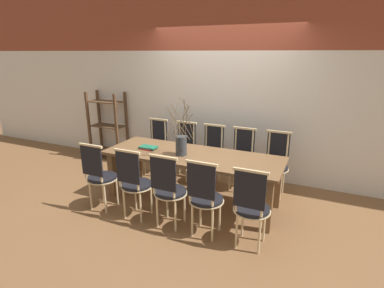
% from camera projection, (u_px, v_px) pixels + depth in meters
% --- Properties ---
extents(ground_plane, '(16.00, 16.00, 0.00)m').
position_uv_depth(ground_plane, '(192.00, 201.00, 4.40)').
color(ground_plane, brown).
extents(wall_rear, '(12.00, 0.06, 3.20)m').
position_uv_depth(wall_rear, '(223.00, 83.00, 5.01)').
color(wall_rear, silver).
rests_on(wall_rear, ground_plane).
extents(dining_table, '(2.51, 0.88, 0.72)m').
position_uv_depth(dining_table, '(192.00, 160.00, 4.21)').
color(dining_table, brown).
rests_on(dining_table, ground_plane).
extents(chair_near_leftend, '(0.41, 0.41, 0.97)m').
position_uv_depth(chair_near_leftend, '(99.00, 174.00, 4.02)').
color(chair_near_leftend, black).
rests_on(chair_near_leftend, ground_plane).
extents(chair_near_left, '(0.41, 0.41, 0.97)m').
position_uv_depth(chair_near_left, '(134.00, 181.00, 3.80)').
color(chair_near_left, black).
rests_on(chair_near_left, ground_plane).
extents(chair_near_center, '(0.41, 0.41, 0.97)m').
position_uv_depth(chair_near_center, '(169.00, 188.00, 3.60)').
color(chair_near_center, black).
rests_on(chair_near_center, ground_plane).
extents(chair_near_right, '(0.41, 0.41, 0.97)m').
position_uv_depth(chair_near_right, '(205.00, 196.00, 3.41)').
color(chair_near_right, black).
rests_on(chair_near_right, ground_plane).
extents(chair_near_rightend, '(0.41, 0.41, 0.97)m').
position_uv_depth(chair_near_rightend, '(251.00, 205.00, 3.20)').
color(chair_near_rightend, black).
rests_on(chair_near_rightend, ground_plane).
extents(chair_far_leftend, '(0.41, 0.41, 0.97)m').
position_uv_depth(chair_far_leftend, '(156.00, 145.00, 5.29)').
color(chair_far_leftend, black).
rests_on(chair_far_leftend, ground_plane).
extents(chair_far_left, '(0.41, 0.41, 0.97)m').
position_uv_depth(chair_far_left, '(184.00, 149.00, 5.07)').
color(chair_far_left, black).
rests_on(chair_far_left, ground_plane).
extents(chair_far_center, '(0.41, 0.41, 0.97)m').
position_uv_depth(chair_far_center, '(211.00, 153.00, 4.87)').
color(chair_far_center, black).
rests_on(chair_far_center, ground_plane).
extents(chair_far_right, '(0.41, 0.41, 0.97)m').
position_uv_depth(chair_far_right, '(241.00, 157.00, 4.67)').
color(chair_far_right, black).
rests_on(chair_far_right, ground_plane).
extents(chair_far_rightend, '(0.41, 0.41, 0.97)m').
position_uv_depth(chair_far_rightend, '(276.00, 162.00, 4.46)').
color(chair_far_rightend, black).
rests_on(chair_far_rightend, ground_plane).
extents(vase_centerpiece, '(0.38, 0.38, 0.81)m').
position_uv_depth(vase_centerpiece, '(181.00, 144.00, 4.11)').
color(vase_centerpiece, '#33383D').
rests_on(vase_centerpiece, dining_table).
extents(book_stack, '(0.26, 0.17, 0.04)m').
position_uv_depth(book_stack, '(148.00, 148.00, 4.41)').
color(book_stack, maroon).
rests_on(book_stack, dining_table).
extents(shelving_rack, '(0.73, 0.36, 1.35)m').
position_uv_depth(shelving_rack, '(108.00, 126.00, 5.98)').
color(shelving_rack, '#513823').
rests_on(shelving_rack, ground_plane).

